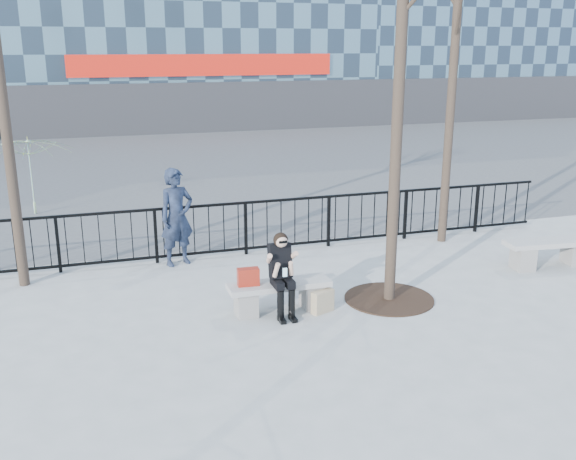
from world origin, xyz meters
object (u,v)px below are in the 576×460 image
object	(u,v)px
bench_main	(279,293)
bench_second	(549,250)
seated_woman	(282,275)
standing_man	(177,217)

from	to	relation	value
bench_main	bench_second	world-z (taller)	bench_second
bench_second	seated_woman	bearing A→B (deg)	-167.21
seated_woman	bench_main	bearing A→B (deg)	90.00
bench_second	standing_man	xyz separation A→B (m)	(-6.79, 2.30, 0.63)
seated_woman	standing_man	size ratio (longest dim) A/B	0.71
bench_main	standing_man	xyz separation A→B (m)	(-1.20, 2.80, 0.65)
seated_woman	standing_man	bearing A→B (deg)	112.12
seated_woman	bench_second	bearing A→B (deg)	6.73
bench_second	standing_man	distance (m)	7.20
standing_man	bench_main	bearing A→B (deg)	-86.65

